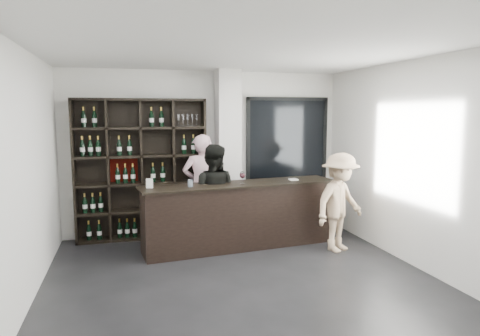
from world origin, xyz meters
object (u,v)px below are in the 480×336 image
object	(u,v)px
tasting_counter	(241,215)
taster_pink	(201,186)
wine_shelf	(142,169)
taster_black	(213,195)
customer	(340,202)

from	to	relation	value
tasting_counter	taster_pink	size ratio (longest dim) A/B	1.77
wine_shelf	tasting_counter	bearing A→B (deg)	-32.03
taster_pink	taster_black	bearing A→B (deg)	99.29
taster_black	customer	bearing A→B (deg)	-178.99
customer	wine_shelf	bearing A→B (deg)	128.15
tasting_counter	taster_black	xyz separation A→B (m)	(-0.41, 0.22, 0.30)
taster_pink	wine_shelf	bearing A→B (deg)	-10.87
wine_shelf	taster_pink	xyz separation A→B (m)	(1.00, -0.18, -0.30)
taster_pink	customer	distance (m)	2.37
wine_shelf	taster_black	world-z (taller)	wine_shelf
tasting_counter	taster_black	size ratio (longest dim) A/B	1.92
wine_shelf	taster_pink	world-z (taller)	wine_shelf
wine_shelf	taster_black	distance (m)	1.36
tasting_counter	taster_black	world-z (taller)	taster_black
tasting_counter	customer	bearing A→B (deg)	-27.59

